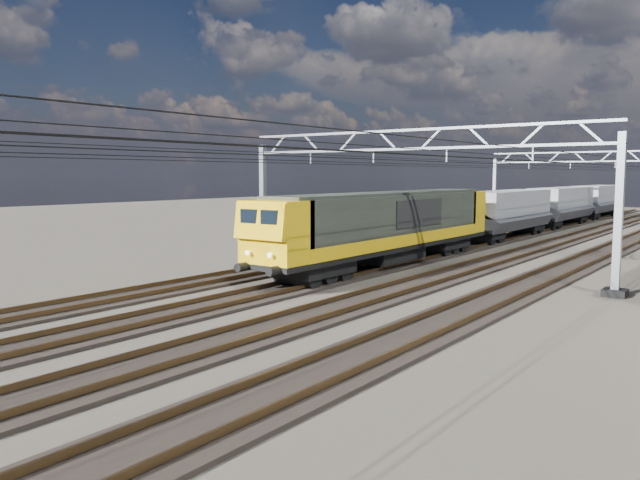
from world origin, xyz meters
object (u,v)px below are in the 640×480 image
Objects in this scene: hopper_wagon_third at (598,199)px; hopper_wagon_lead at (507,210)px; catenary_gantry_mid at (408,195)px; catenary_gantry_far at (591,185)px; locomotive at (388,224)px; hopper_wagon_mid at (561,203)px.

hopper_wagon_lead is at bearing -90.00° from hopper_wagon_third.
catenary_gantry_far is (0.00, 36.00, 0.00)m from catenary_gantry_mid.
catenary_gantry_mid is at bearing -37.34° from locomotive.
hopper_wagon_lead is 1.00× the size of hopper_wagon_third.
hopper_wagon_mid is (0.00, 14.20, 0.00)m from hopper_wagon_lead.
catenary_gantry_mid is at bearing -87.59° from hopper_wagon_third.
locomotive is 17.70m from hopper_wagon_lead.
catenary_gantry_mid is 1.53× the size of hopper_wagon_mid.
hopper_wagon_lead is (-0.00, 17.70, -0.09)m from locomotive.
hopper_wagon_lead is 14.20m from hopper_wagon_mid.
hopper_wagon_lead is 28.40m from hopper_wagon_third.
catenary_gantry_mid is 0.94× the size of locomotive.
locomotive is 31.90m from hopper_wagon_mid.
catenary_gantry_mid is 36.00m from catenary_gantry_far.
catenary_gantry_far is 3.67m from hopper_wagon_mid.
hopper_wagon_mid is at bearing -127.80° from catenary_gantry_far.
catenary_gantry_far is 1.53× the size of hopper_wagon_lead.
catenary_gantry_mid reaches higher than hopper_wagon_lead.
locomotive is 1.62× the size of hopper_wagon_third.
hopper_wagon_mid is 14.20m from hopper_wagon_third.
catenary_gantry_mid reaches higher than hopper_wagon_third.
hopper_wagon_third is at bearing 90.00° from hopper_wagon_lead.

